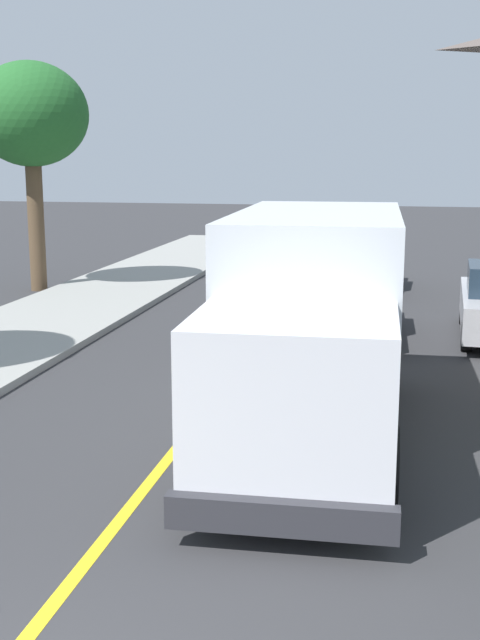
{
  "coord_description": "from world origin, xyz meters",
  "views": [
    {
      "loc": [
        3.05,
        -4.22,
        4.07
      ],
      "look_at": [
        0.45,
        8.56,
        1.4
      ],
      "focal_mm": 46.18,
      "sensor_mm": 36.0,
      "label": 1
    }
  ],
  "objects_px": {
    "parked_car_near": "(345,299)",
    "box_truck": "(313,315)",
    "street_tree_down_block": "(31,117)",
    "parked_car_mid": "(359,264)"
  },
  "relations": [
    {
      "from": "box_truck",
      "to": "street_tree_down_block",
      "type": "height_order",
      "value": "street_tree_down_block"
    },
    {
      "from": "box_truck",
      "to": "parked_car_near",
      "type": "distance_m",
      "value": 6.95
    },
    {
      "from": "parked_car_near",
      "to": "parked_car_mid",
      "type": "relative_size",
      "value": 1.0
    },
    {
      "from": "street_tree_down_block",
      "to": "parked_car_mid",
      "type": "bearing_deg",
      "value": 11.69
    },
    {
      "from": "parked_car_near",
      "to": "parked_car_mid",
      "type": "bearing_deg",
      "value": 90.55
    },
    {
      "from": "box_truck",
      "to": "street_tree_down_block",
      "type": "relative_size",
      "value": 1.09
    },
    {
      "from": "parked_car_mid",
      "to": "street_tree_down_block",
      "type": "bearing_deg",
      "value": -168.31
    },
    {
      "from": "parked_car_near",
      "to": "box_truck",
      "type": "bearing_deg",
      "value": -89.67
    },
    {
      "from": "parked_car_near",
      "to": "parked_car_mid",
      "type": "xyz_separation_m",
      "value": [
        -0.06,
        6.15,
        0.0
      ]
    },
    {
      "from": "box_truck",
      "to": "parked_car_near",
      "type": "bearing_deg",
      "value": 90.33
    }
  ]
}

